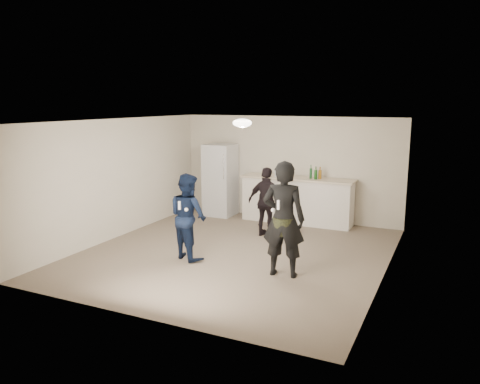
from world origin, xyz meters
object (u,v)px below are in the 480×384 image
at_px(counter, 297,201).
at_px(fridge, 220,180).
at_px(woman, 283,219).
at_px(spectator, 267,202).
at_px(man, 188,216).
at_px(shaker, 264,171).

xyz_separation_m(counter, fridge, (-2.01, -0.07, 0.38)).
distance_m(fridge, woman, 4.40).
distance_m(counter, spectator, 1.39).
relative_size(fridge, man, 1.14).
height_order(counter, fridge, fridge).
bearing_deg(shaker, spectator, -65.23).
distance_m(fridge, spectator, 2.20).
distance_m(counter, woman, 3.53).
xyz_separation_m(counter, shaker, (-0.88, 0.05, 0.65)).
bearing_deg(man, counter, -82.61).
relative_size(counter, woman, 1.35).
relative_size(shaker, spectator, 0.11).
xyz_separation_m(man, woman, (1.87, -0.10, 0.17)).
bearing_deg(fridge, woman, -49.09).
bearing_deg(shaker, counter, -3.57).
distance_m(counter, man, 3.45).
bearing_deg(man, fridge, -48.36).
bearing_deg(shaker, fridge, -173.69).
bearing_deg(counter, spectator, -99.48).
distance_m(woman, spectator, 2.32).
relative_size(man, spectator, 1.06).
bearing_deg(spectator, shaker, -60.50).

